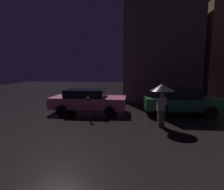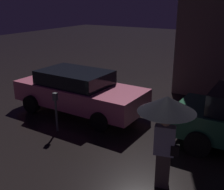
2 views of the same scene
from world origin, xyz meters
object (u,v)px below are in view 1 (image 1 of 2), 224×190
(parked_car_pink, at_px, (88,100))
(pedestrian_with_umbrella, at_px, (162,92))
(parking_meter, at_px, (88,106))
(parked_car_green, at_px, (181,101))

(parked_car_pink, bearing_deg, pedestrian_with_umbrella, -29.59)
(pedestrian_with_umbrella, height_order, parking_meter, pedestrian_with_umbrella)
(pedestrian_with_umbrella, bearing_deg, parked_car_pink, -44.86)
(parked_car_pink, relative_size, pedestrian_with_umbrella, 2.31)
(parked_car_green, relative_size, pedestrian_with_umbrella, 2.16)
(parking_meter, bearing_deg, parked_car_green, 17.27)
(parked_car_pink, height_order, parked_car_green, parked_car_green)
(parked_car_pink, height_order, pedestrian_with_umbrella, pedestrian_with_umbrella)
(parking_meter, bearing_deg, parked_car_pink, 103.27)
(pedestrian_with_umbrella, distance_m, parking_meter, 3.80)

